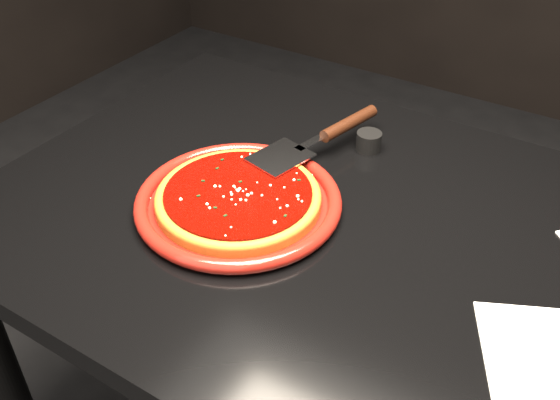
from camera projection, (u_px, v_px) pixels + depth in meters
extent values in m
cube|color=black|center=(339.00, 378.00, 1.19)|extent=(1.20, 0.80, 0.75)
cylinder|color=maroon|center=(238.00, 201.00, 1.00)|extent=(0.34, 0.34, 0.02)
cylinder|color=brown|center=(238.00, 199.00, 1.00)|extent=(0.27, 0.27, 0.01)
torus|color=brown|center=(238.00, 196.00, 0.99)|extent=(0.27, 0.27, 0.02)
cylinder|color=#6B0400|center=(238.00, 194.00, 0.99)|extent=(0.24, 0.24, 0.01)
cube|color=white|center=(548.00, 354.00, 0.77)|extent=(0.21, 0.21, 0.00)
cylinder|color=black|center=(369.00, 141.00, 1.14)|extent=(0.05, 0.05, 0.04)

